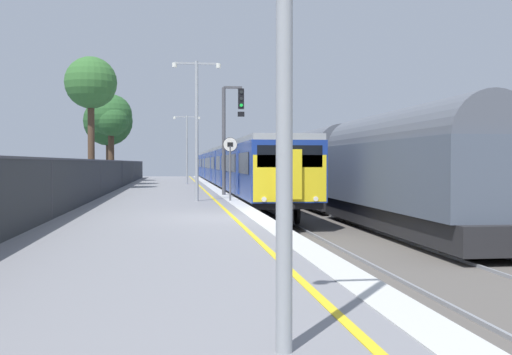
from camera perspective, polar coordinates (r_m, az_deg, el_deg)
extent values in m
cube|color=gray|center=(18.07, -8.89, -5.29)|extent=(6.40, 110.00, 1.00)
cube|color=silver|center=(18.18, 0.30, -3.63)|extent=(0.60, 110.00, 0.01)
cube|color=yellow|center=(18.09, -2.06, -3.66)|extent=(0.12, 110.00, 0.01)
cube|color=#56514C|center=(19.93, 17.18, -6.45)|extent=(11.00, 110.00, 0.20)
cube|color=gray|center=(18.44, 3.35, -6.58)|extent=(0.07, 110.00, 0.08)
cube|color=gray|center=(18.76, 7.68, -6.46)|extent=(0.07, 110.00, 0.08)
cube|color=gray|center=(19.58, 14.99, -6.16)|extent=(0.07, 110.00, 0.08)
cube|color=gray|center=(20.17, 18.78, -5.97)|extent=(0.07, 110.00, 0.08)
cube|color=navy|center=(32.47, -0.10, 0.80)|extent=(2.80, 19.93, 2.30)
cube|color=black|center=(32.50, -0.10, -1.45)|extent=(2.64, 19.33, 0.25)
cube|color=#93999E|center=(32.48, -0.10, 3.04)|extent=(2.68, 19.93, 0.24)
cube|color=black|center=(32.31, -2.59, 1.33)|extent=(0.02, 18.33, 0.84)
cube|color=#1D3A98|center=(27.36, -1.71, 0.49)|extent=(0.03, 1.10, 1.90)
cube|color=#1D3A98|center=(37.28, -3.24, 0.72)|extent=(0.03, 1.10, 1.90)
cylinder|color=black|center=(25.15, 0.27, -3.40)|extent=(0.12, 0.84, 0.84)
cylinder|color=black|center=(25.40, 3.77, -3.36)|extent=(0.12, 0.84, 0.84)
cylinder|color=black|center=(39.76, -2.57, -1.65)|extent=(0.12, 0.84, 0.84)
cylinder|color=black|center=(39.92, -0.34, -1.63)|extent=(0.12, 0.84, 0.84)
cube|color=navy|center=(52.89, -2.94, 1.02)|extent=(2.80, 19.93, 2.30)
cube|color=black|center=(52.92, -2.93, -0.36)|extent=(2.64, 19.33, 0.25)
cube|color=#93999E|center=(52.90, -2.94, 2.39)|extent=(2.68, 19.93, 0.24)
cube|color=black|center=(52.80, -4.46, 1.34)|extent=(0.02, 18.33, 0.84)
cube|color=#1D3A98|center=(47.83, -4.16, 0.86)|extent=(0.03, 1.10, 1.90)
cube|color=#1D3A98|center=(57.78, -4.72, 0.95)|extent=(0.03, 1.10, 1.90)
cylinder|color=black|center=(45.54, -3.19, -1.27)|extent=(0.12, 0.84, 0.84)
cylinder|color=black|center=(45.68, -1.24, -1.26)|extent=(0.12, 0.84, 0.84)
cylinder|color=black|center=(60.23, -4.22, -0.63)|extent=(0.12, 0.84, 0.84)
cylinder|color=black|center=(60.33, -2.74, -0.62)|extent=(0.12, 0.84, 0.84)
cube|color=navy|center=(73.38, -4.19, 1.11)|extent=(2.80, 19.93, 2.30)
cube|color=black|center=(73.40, -4.19, 0.12)|extent=(2.64, 19.33, 0.25)
cube|color=#93999E|center=(73.38, -4.19, 2.10)|extent=(2.68, 19.93, 0.24)
cube|color=black|center=(73.31, -5.29, 1.35)|extent=(0.02, 18.33, 0.84)
cube|color=#1D3A98|center=(68.33, -5.14, 1.01)|extent=(0.03, 1.10, 1.90)
cube|color=#1D3A98|center=(78.29, -5.43, 1.05)|extent=(0.03, 1.10, 1.90)
cylinder|color=black|center=(66.01, -4.50, -0.45)|extent=(0.12, 0.84, 0.84)
cylinder|color=black|center=(66.11, -3.15, -0.45)|extent=(0.12, 0.84, 0.84)
cylinder|color=black|center=(80.72, -5.03, -0.12)|extent=(0.12, 0.84, 0.84)
cylinder|color=black|center=(80.80, -3.93, -0.12)|extent=(0.12, 0.84, 0.84)
cube|color=yellow|center=(22.66, 3.09, -0.08)|extent=(2.70, 0.10, 1.70)
cube|color=black|center=(22.65, 3.10, 1.95)|extent=(2.40, 0.08, 0.80)
cube|color=yellow|center=(22.52, 3.16, 0.30)|extent=(0.80, 0.24, 1.80)
cylinder|color=white|center=(22.48, 0.74, -2.00)|extent=(0.18, 0.06, 0.18)
cylinder|color=white|center=(22.83, 5.46, -1.95)|extent=(0.18, 0.06, 0.18)
cylinder|color=black|center=(22.42, 3.23, -2.65)|extent=(0.20, 0.35, 0.20)
cube|color=black|center=(52.91, -2.94, 2.66)|extent=(0.60, 0.90, 0.20)
cube|color=#232326|center=(23.02, 13.32, -3.57)|extent=(2.30, 14.06, 0.79)
cube|color=#4C5666|center=(22.94, 13.35, 0.27)|extent=(2.60, 13.26, 2.29)
cylinder|color=#515660|center=(22.95, 13.36, 3.14)|extent=(2.39, 12.86, 2.39)
cylinder|color=black|center=(18.11, 16.66, -5.32)|extent=(0.12, 0.84, 0.84)
cylinder|color=black|center=(18.80, 21.02, -5.11)|extent=(0.12, 0.84, 0.84)
cylinder|color=black|center=(27.56, 8.09, -3.00)|extent=(0.12, 0.84, 0.84)
cylinder|color=black|center=(28.02, 11.17, -2.94)|extent=(0.12, 0.84, 0.84)
cube|color=#232326|center=(37.26, 5.20, -1.66)|extent=(2.30, 14.06, 0.79)
cube|color=#4C5666|center=(37.21, 5.21, 0.71)|extent=(2.60, 13.26, 2.29)
cylinder|color=#515660|center=(37.21, 5.21, 2.48)|extent=(2.39, 12.86, 2.39)
cylinder|color=black|center=(32.20, 5.80, -2.36)|extent=(0.12, 0.84, 0.84)
cylinder|color=black|center=(32.59, 8.48, -2.32)|extent=(0.12, 0.84, 0.84)
cylinder|color=black|center=(42.03, 2.67, -1.48)|extent=(0.12, 0.84, 0.84)
cylinder|color=black|center=(42.34, 4.75, -1.47)|extent=(0.12, 0.84, 0.84)
cube|color=#232326|center=(51.84, 1.61, -0.81)|extent=(2.30, 14.06, 0.79)
cube|color=#4C5666|center=(51.81, 1.62, 0.90)|extent=(2.60, 13.26, 2.29)
cylinder|color=#515660|center=(51.81, 1.62, 2.17)|extent=(2.39, 12.86, 2.39)
cylinder|color=black|center=(46.76, 1.64, -1.20)|extent=(0.12, 0.84, 0.84)
cylinder|color=black|center=(47.03, 3.51, -1.18)|extent=(0.12, 0.84, 0.84)
cylinder|color=black|center=(56.71, 0.04, -0.75)|extent=(0.12, 0.84, 0.84)
cylinder|color=black|center=(56.93, 1.60, -0.74)|extent=(0.12, 0.84, 0.84)
cylinder|color=#47474C|center=(30.63, -2.96, 3.31)|extent=(0.18, 0.18, 5.26)
cube|color=#47474C|center=(30.87, -2.12, 8.20)|extent=(0.90, 0.12, 0.12)
cube|color=black|center=(30.85, -1.37, 7.18)|extent=(0.28, 0.20, 1.00)
cylinder|color=black|center=(30.76, -1.35, 7.79)|extent=(0.16, 0.04, 0.16)
cylinder|color=black|center=(30.73, -1.35, 7.20)|extent=(0.16, 0.04, 0.16)
cylinder|color=#19D83F|center=(30.70, -1.35, 6.61)|extent=(0.16, 0.04, 0.16)
cube|color=black|center=(30.78, -1.37, 5.79)|extent=(0.32, 0.16, 0.24)
cylinder|color=#59595B|center=(25.95, -2.37, 0.38)|extent=(0.08, 0.08, 2.28)
cylinder|color=black|center=(25.95, -2.37, 3.02)|extent=(0.59, 0.02, 0.59)
cylinder|color=silver|center=(25.94, -2.37, 3.02)|extent=(0.56, 0.02, 0.56)
cube|color=black|center=(25.93, -2.37, 3.02)|extent=(0.24, 0.01, 0.18)
cylinder|color=#93999E|center=(5.36, 2.60, 15.05)|extent=(0.14, 0.14, 5.72)
cylinder|color=#93999E|center=(25.96, -5.42, 4.22)|extent=(0.14, 0.14, 5.77)
cube|color=#93999E|center=(26.26, -4.44, 10.30)|extent=(0.90, 0.08, 0.08)
cylinder|color=silver|center=(26.28, -3.45, 10.12)|extent=(0.20, 0.20, 0.18)
cube|color=#93999E|center=(26.23, -6.44, 10.31)|extent=(0.90, 0.08, 0.08)
cylinder|color=silver|center=(26.22, -7.44, 10.13)|extent=(0.20, 0.20, 0.18)
cylinder|color=#93999E|center=(46.71, -6.31, 2.53)|extent=(0.14, 0.14, 5.09)
cube|color=#93999E|center=(46.83, -5.77, 5.52)|extent=(0.90, 0.08, 0.08)
cylinder|color=silver|center=(46.84, -5.21, 5.42)|extent=(0.20, 0.20, 0.18)
cube|color=#93999E|center=(46.81, -6.87, 5.52)|extent=(0.90, 0.08, 0.08)
cylinder|color=silver|center=(46.81, -7.43, 5.42)|extent=(0.20, 0.20, 0.18)
cube|color=#282B2D|center=(18.28, -18.19, -1.02)|extent=(0.03, 99.00, 1.70)
cube|color=#38383D|center=(18.27, -18.21, 1.64)|extent=(0.06, 99.00, 0.06)
cylinder|color=#38383D|center=(18.28, -18.19, -1.02)|extent=(0.07, 0.07, 1.70)
cylinder|color=#38383D|center=(29.84, -13.99, -0.09)|extent=(0.07, 0.07, 1.70)
cylinder|color=#38383D|center=(41.47, -12.14, 0.31)|extent=(0.07, 0.07, 1.70)
cylinder|color=#38383D|center=(53.12, -11.10, 0.54)|extent=(0.07, 0.07, 1.70)
cylinder|color=#38383D|center=(64.79, -10.44, 0.69)|extent=(0.07, 0.07, 1.70)
cylinder|color=#473323|center=(45.71, -13.06, 1.94)|extent=(0.42, 0.42, 4.15)
sphere|color=#285628|center=(45.83, -13.08, 5.55)|extent=(2.97, 2.97, 2.97)
sphere|color=#285628|center=(45.27, -12.92, 5.13)|extent=(2.25, 2.25, 2.25)
cylinder|color=#473323|center=(54.36, -13.32, 1.74)|extent=(0.37, 0.37, 3.96)
sphere|color=#234C23|center=(54.47, -13.34, 5.02)|extent=(4.12, 4.12, 4.12)
sphere|color=#234C23|center=(54.52, -12.92, 4.48)|extent=(2.51, 2.51, 2.51)
cylinder|color=#473323|center=(38.33, -14.79, 3.04)|extent=(0.40, 0.40, 5.48)
sphere|color=#33662D|center=(38.61, -14.82, 8.36)|extent=(3.07, 3.07, 3.07)
sphere|color=#33662D|center=(38.88, -13.97, 7.75)|extent=(1.70, 1.70, 1.70)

